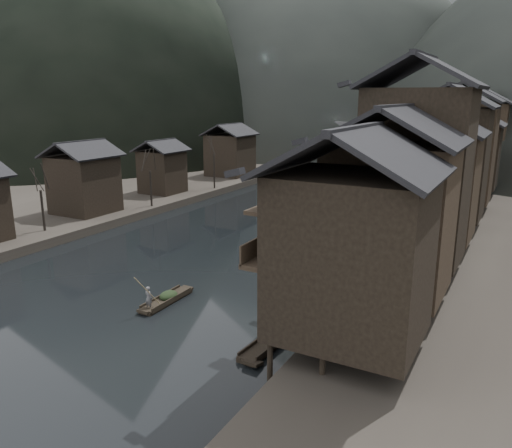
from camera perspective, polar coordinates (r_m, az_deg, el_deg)
The scene contains 12 objects.
water at distance 41.29m, azimuth -9.42°, elevation -5.80°, with size 300.00×300.00×0.00m, color black.
left_bank at distance 92.92m, azimuth -11.27°, elevation 5.79°, with size 40.00×200.00×1.20m, color #2D2823.
stilt_houses at distance 50.43m, azimuth 20.89°, elevation 7.83°, with size 9.00×67.60×17.08m.
left_houses at distance 67.93m, azimuth -12.82°, elevation 6.92°, with size 8.10×53.20×8.73m.
bare_trees at distance 57.21m, azimuth -17.87°, elevation 6.01°, with size 3.89×43.61×7.78m.
moored_sampans at distance 54.32m, azimuth 14.84°, elevation -0.92°, with size 3.19×62.64×0.47m.
midriver_boats at distance 89.80m, azimuth 12.54°, elevation 5.18°, with size 11.95×34.78×0.45m.
stone_bridge at distance 105.46m, azimuth 15.61°, elevation 9.02°, with size 40.00×6.00×9.00m.
hero_sampan at distance 36.13m, azimuth -10.19°, elevation -8.51°, with size 1.14×5.21×0.44m.
cargo_heap at distance 36.08m, azimuth -9.98°, elevation -7.54°, with size 1.15×1.50×0.69m, color black.
boatman at distance 34.47m, azimuth -12.20°, elevation -7.89°, with size 0.59×0.39×1.63m, color #5C5C5F.
bamboo_pole at distance 33.54m, azimuth -12.15°, elevation -4.25°, with size 0.06×0.06×3.80m, color #8C7A51.
Camera 1 is at (24.33, -30.21, 14.17)m, focal length 35.00 mm.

